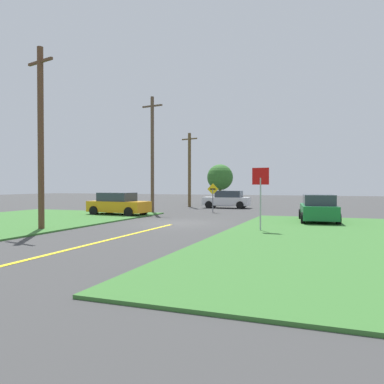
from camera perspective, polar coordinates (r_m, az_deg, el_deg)
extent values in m
plane|color=#3B3B3B|center=(21.71, -2.12, -4.67)|extent=(120.00, 120.00, 0.00)
cube|color=#386D2F|center=(16.14, 25.28, -6.63)|extent=(12.00, 20.00, 0.08)
cube|color=yellow|center=(14.70, -14.30, -7.44)|extent=(0.20, 14.00, 0.01)
cylinder|color=#9EA0A8|center=(17.82, 10.24, -1.92)|extent=(0.07, 0.07, 2.50)
cube|color=red|center=(17.80, 10.26, 2.35)|extent=(0.78, 0.08, 0.78)
cube|color=silver|center=(35.72, 5.18, -1.39)|extent=(4.37, 2.02, 0.76)
cube|color=#2D3842|center=(35.64, 5.56, -0.30)|extent=(2.43, 1.71, 0.60)
cylinder|color=black|center=(35.22, 2.54, -1.91)|extent=(0.69, 0.25, 0.68)
cylinder|color=black|center=(36.96, 3.28, -1.77)|extent=(0.69, 0.25, 0.68)
cylinder|color=black|center=(34.56, 7.22, -1.97)|extent=(0.69, 0.25, 0.68)
cylinder|color=black|center=(36.32, 7.75, -1.82)|extent=(0.69, 0.25, 0.68)
cube|color=orange|center=(27.42, -10.94, -2.15)|extent=(4.53, 2.21, 0.76)
cube|color=#2D3842|center=(27.48, -11.20, -0.72)|extent=(2.55, 1.81, 0.60)
cylinder|color=black|center=(27.31, -7.31, -2.78)|extent=(0.70, 0.28, 0.68)
cylinder|color=black|center=(25.84, -9.47, -3.01)|extent=(0.70, 0.28, 0.68)
cylinder|color=black|center=(29.04, -12.25, -2.57)|extent=(0.70, 0.28, 0.68)
cylinder|color=black|center=(27.67, -14.52, -2.76)|extent=(0.70, 0.28, 0.68)
cube|color=#196B33|center=(23.13, 18.42, -2.78)|extent=(2.37, 4.55, 0.76)
cube|color=#2D3842|center=(22.77, 18.49, -1.13)|extent=(1.91, 2.58, 0.60)
cylinder|color=black|center=(24.57, 16.00, -3.25)|extent=(0.30, 0.70, 0.68)
cylinder|color=black|center=(24.71, 20.24, -3.25)|extent=(0.30, 0.70, 0.68)
cylinder|color=black|center=(21.62, 16.32, -3.83)|extent=(0.30, 0.70, 0.68)
cylinder|color=black|center=(21.78, 21.14, -3.83)|extent=(0.30, 0.70, 0.68)
cylinder|color=brown|center=(19.64, -21.76, 7.40)|extent=(0.29, 0.29, 8.73)
cube|color=brown|center=(20.37, -21.83, 17.71)|extent=(1.78, 0.54, 0.12)
cylinder|color=brown|center=(29.94, -5.97, 5.58)|extent=(0.26, 0.26, 9.05)
cube|color=brown|center=(30.47, -5.99, 12.72)|extent=(1.80, 0.35, 0.12)
cylinder|color=brown|center=(37.47, -0.38, 3.32)|extent=(0.30, 0.30, 7.27)
cube|color=brown|center=(37.71, -0.38, 7.96)|extent=(1.77, 0.59, 0.12)
cylinder|color=slate|center=(29.98, 3.14, -1.32)|extent=(0.08, 0.08, 1.84)
cube|color=yellow|center=(29.95, 3.14, 0.44)|extent=(0.90, 0.09, 0.91)
cube|color=black|center=(29.95, 3.14, 0.44)|extent=(0.45, 0.07, 0.10)
cylinder|color=brown|center=(41.58, 4.23, -0.62)|extent=(0.29, 0.29, 1.88)
sphere|color=#2E6726|center=(41.57, 4.23, 2.23)|extent=(2.82, 2.82, 2.82)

